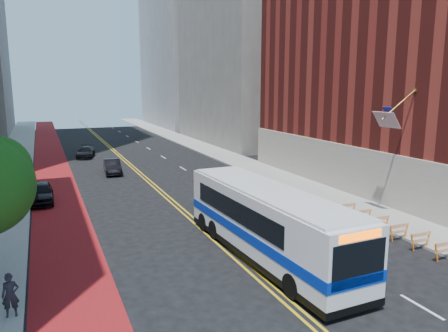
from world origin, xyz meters
name	(u,v)px	position (x,y,z in m)	size (l,w,h in m)	color
ground	(293,307)	(0.00, 0.00, 0.00)	(160.00, 160.00, 0.00)	black
sidewalk_left	(9,181)	(-12.00, 30.00, 0.07)	(4.00, 140.00, 0.15)	gray
sidewalk_right	(244,163)	(12.00, 30.00, 0.07)	(4.00, 140.00, 0.15)	gray
bus_lane_paint	(54,178)	(-8.10, 30.00, 0.00)	(3.60, 140.00, 0.01)	maroon
center_line_inner	(136,172)	(-0.18, 30.00, 0.00)	(0.14, 140.00, 0.01)	gold
center_line_outer	(140,172)	(0.18, 30.00, 0.00)	(0.14, 140.00, 0.01)	gold
lane_dashes	(163,157)	(4.80, 38.00, 0.01)	(0.14, 98.20, 0.01)	silver
midrise_right_near	(260,10)	(23.00, 48.00, 20.00)	(18.00, 26.00, 40.00)	slate
construction_barriers	(409,234)	(9.60, 3.42, 0.68)	(1.42, 10.91, 1.00)	orange
transit_bus	(266,221)	(1.46, 5.09, 1.91)	(3.49, 13.44, 3.67)	silver
car_a	(40,193)	(-9.30, 21.04, 0.79)	(1.86, 4.63, 1.58)	black
car_b	(112,167)	(-2.56, 30.11, 0.72)	(1.53, 4.39, 1.45)	black
car_c	(86,152)	(-4.06, 41.45, 0.66)	(1.85, 4.56, 1.32)	black
pedestrian	(10,295)	(-10.40, 3.34, 1.01)	(0.62, 0.41, 1.71)	black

